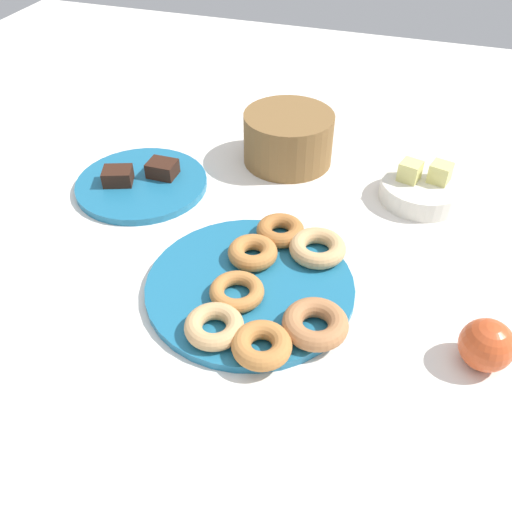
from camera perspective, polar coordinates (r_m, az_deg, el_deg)
name	(u,v)px	position (r m, az deg, el deg)	size (l,w,h in m)	color
ground_plane	(250,289)	(0.84, -0.64, -3.50)	(2.40, 2.40, 0.00)	white
donut_plate	(250,286)	(0.84, -0.64, -3.17)	(0.32, 0.32, 0.01)	#1E6B93
donut_0	(317,248)	(0.88, 6.48, 0.86)	(0.09, 0.09, 0.03)	tan
donut_1	(280,230)	(0.91, 2.57, 2.70)	(0.08, 0.08, 0.03)	#AD6B33
donut_2	(237,292)	(0.81, -2.03, -3.75)	(0.08, 0.08, 0.02)	#BC7A3D
donut_3	(253,252)	(0.87, -0.35, 0.37)	(0.08, 0.08, 0.03)	#BC7A3D
donut_4	(262,345)	(0.73, 0.60, -9.36)	(0.08, 0.08, 0.03)	#BC7A3D
donut_5	(315,324)	(0.76, 6.25, -7.10)	(0.09, 0.09, 0.03)	#B27547
donut_6	(214,326)	(0.76, -4.42, -7.38)	(0.08, 0.08, 0.03)	tan
cake_plate	(142,184)	(1.08, -11.91, 7.43)	(0.25, 0.25, 0.01)	#1E6B93
brownie_near	(118,176)	(1.08, -14.32, 8.15)	(0.05, 0.04, 0.03)	#381E14
brownie_far	(162,169)	(1.08, -9.81, 9.04)	(0.05, 0.04, 0.03)	#381E14
basket	(288,138)	(1.13, 3.40, 12.26)	(0.18, 0.18, 0.10)	brown
fruit_bowl	(421,190)	(1.07, 16.92, 6.60)	(0.15, 0.15, 0.04)	silver
melon_chunk_left	(410,171)	(1.05, 15.88, 8.59)	(0.04, 0.04, 0.04)	#DBD67A
melon_chunk_right	(440,173)	(1.06, 18.79, 8.29)	(0.04, 0.04, 0.04)	#DBD67A
apple	(486,345)	(0.78, 23.06, -8.61)	(0.07, 0.07, 0.07)	#CC4C23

